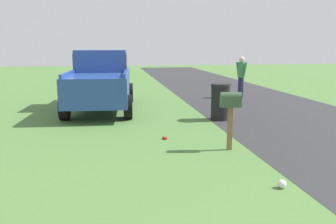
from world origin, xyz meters
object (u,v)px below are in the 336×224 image
object	(u,v)px
pedestrian	(241,74)
mailbox	(231,105)
trash_bin	(220,102)
pickup_truck	(101,78)

from	to	relation	value
pedestrian	mailbox	bearing A→B (deg)	37.93
mailbox	trash_bin	world-z (taller)	mailbox
pickup_truck	pedestrian	world-z (taller)	pickup_truck
pickup_truck	mailbox	bearing A→B (deg)	-149.21
trash_bin	mailbox	bearing A→B (deg)	166.30
mailbox	pedestrian	xyz separation A→B (m)	(7.50, -3.07, 0.04)
pickup_truck	pedestrian	size ratio (longest dim) A/B	2.96
mailbox	trash_bin	bearing A→B (deg)	-5.38
mailbox	pickup_truck	distance (m)	6.31
trash_bin	pedestrian	distance (m)	4.97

